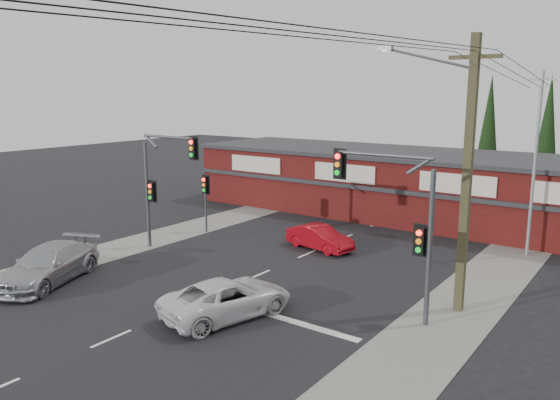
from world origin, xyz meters
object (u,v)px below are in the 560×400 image
Objects in this scene: silver_suv at (48,265)px; red_sedan at (320,238)px; utility_pole at (464,167)px; white_suv at (227,298)px; shop_building at (387,181)px.

silver_suv is 1.43× the size of red_sedan.
silver_suv is at bearing -154.46° from utility_pole.
silver_suv reaches higher than white_suv.
utility_pole reaches higher than shop_building.
shop_building is at bearing -66.49° from white_suv.
utility_pole is (6.51, 5.46, 4.71)m from white_suv.
white_suv is 1.32× the size of red_sedan.
utility_pole reaches higher than silver_suv.
white_suv is 8.77m from silver_suv.
silver_suv is 0.20× the size of shop_building.
white_suv is at bearing -10.43° from silver_suv.
utility_pole is at bearing -56.24° from shop_building.
utility_pole reaches higher than red_sedan.
silver_suv is at bearing -105.14° from shop_building.
red_sedan is at bearing 155.20° from utility_pole.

